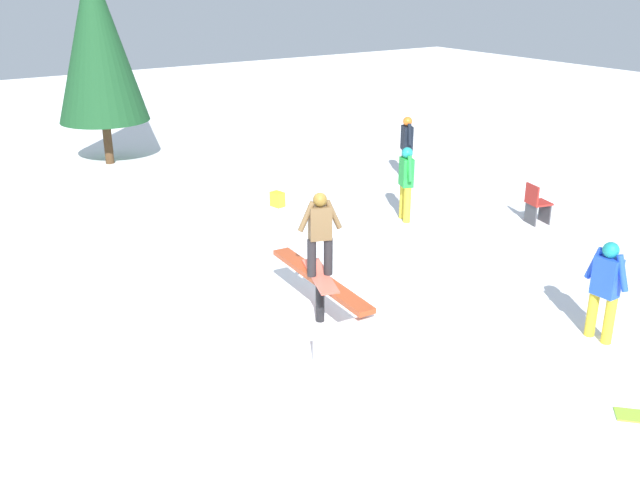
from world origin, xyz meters
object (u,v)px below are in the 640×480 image
(bystander_green, at_px, (406,180))
(folding_chair, at_px, (537,205))
(rail_feature, at_px, (320,283))
(bystander_blue, at_px, (605,286))
(backpack_on_snow, at_px, (277,199))
(main_rider_on_rail, at_px, (320,236))
(pine_tree_near, at_px, (97,40))
(bystander_black, at_px, (407,145))

(bystander_green, height_order, folding_chair, bystander_green)
(rail_feature, xyz_separation_m, bystander_blue, (-2.78, -3.11, 0.22))
(rail_feature, xyz_separation_m, folding_chair, (1.20, -6.39, -0.23))
(rail_feature, height_order, bystander_green, bystander_green)
(bystander_green, xyz_separation_m, bystander_blue, (-5.72, 1.09, -0.05))
(bystander_green, xyz_separation_m, folding_chair, (-1.74, -2.20, -0.50))
(backpack_on_snow, bearing_deg, bystander_green, 25.91)
(folding_chair, distance_m, backpack_on_snow, 5.75)
(main_rider_on_rail, relative_size, pine_tree_near, 0.24)
(folding_chair, bearing_deg, bystander_blue, 154.82)
(main_rider_on_rail, distance_m, bystander_blue, 4.21)
(bystander_blue, xyz_separation_m, pine_tree_near, (14.09, 2.68, 2.50))
(bystander_blue, relative_size, pine_tree_near, 0.28)
(bystander_blue, bearing_deg, pine_tree_near, -170.88)
(pine_tree_near, bearing_deg, backpack_on_snow, -161.99)
(rail_feature, relative_size, bystander_blue, 1.74)
(bystander_blue, xyz_separation_m, folding_chair, (3.98, -3.29, -0.45))
(main_rider_on_rail, height_order, bystander_green, main_rider_on_rail)
(main_rider_on_rail, distance_m, pine_tree_near, 11.48)
(rail_feature, distance_m, bystander_blue, 4.18)
(backpack_on_snow, xyz_separation_m, pine_tree_near, (6.00, 1.95, 3.19))
(rail_feature, distance_m, folding_chair, 6.51)
(bystander_green, xyz_separation_m, backpack_on_snow, (2.37, 1.82, -0.74))
(bystander_blue, bearing_deg, folding_chair, 138.79)
(folding_chair, relative_size, pine_tree_near, 0.16)
(rail_feature, height_order, pine_tree_near, pine_tree_near)
(rail_feature, height_order, bystander_black, bystander_black)
(folding_chair, bearing_deg, bystander_green, 66.09)
(rail_feature, relative_size, pine_tree_near, 0.48)
(bystander_black, distance_m, bystander_blue, 8.78)
(main_rider_on_rail, bearing_deg, bystander_green, -34.82)
(folding_chair, distance_m, pine_tree_near, 12.11)
(bystander_green, bearing_deg, bystander_black, 161.42)
(bystander_blue, height_order, backpack_on_snow, bystander_blue)
(rail_feature, bearing_deg, bystander_blue, -127.83)
(main_rider_on_rail, height_order, folding_chair, main_rider_on_rail)
(rail_feature, xyz_separation_m, main_rider_on_rail, (0.00, 0.00, 0.77))
(main_rider_on_rail, height_order, bystander_black, main_rider_on_rail)
(main_rider_on_rail, height_order, pine_tree_near, pine_tree_near)
(rail_feature, bearing_deg, main_rider_on_rail, 0.00)
(main_rider_on_rail, xyz_separation_m, folding_chair, (1.20, -6.39, -1.00))
(bystander_green, height_order, backpack_on_snow, bystander_green)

